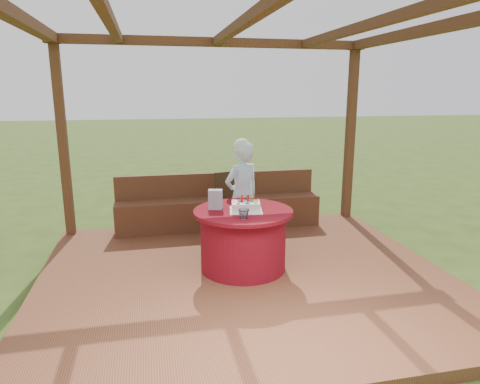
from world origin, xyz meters
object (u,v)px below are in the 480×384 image
chair (233,201)px  table (243,239)px  drinking_glass (244,214)px  gift_bag (215,199)px  bench (219,210)px  birthday_cake (246,206)px  elderly_woman (242,194)px

chair → table: bearing=-96.0°
table → drinking_glass: (-0.07, -0.34, 0.39)m
gift_bag → drinking_glass: bearing=-50.4°
gift_bag → table: bearing=-7.0°
table → chair: (0.12, 1.18, 0.15)m
drinking_glass → table: bearing=78.2°
bench → drinking_glass: (-0.06, -1.91, 0.48)m
table → drinking_glass: 0.53m
birthday_cake → chair: bearing=85.3°
gift_bag → chair: bearing=81.7°
table → gift_bag: size_ratio=5.03×
bench → drinking_glass: drinking_glass is taller
drinking_glass → chair: bearing=82.7°
elderly_woman → birthday_cake: size_ratio=3.44×
bench → elderly_woman: bearing=-81.0°
bench → gift_bag: bearing=-100.9°
bench → chair: 0.48m
bench → elderly_woman: elderly_woman is taller
table → gift_bag: (-0.30, 0.11, 0.45)m
bench → gift_bag: size_ratio=13.52×
bench → drinking_glass: size_ratio=26.26×
elderly_woman → chair: bearing=90.7°
chair → drinking_glass: bearing=-97.3°
table → elderly_woman: (0.13, 0.65, 0.36)m
bench → chair: size_ratio=3.35×
elderly_woman → birthday_cake: 0.69m
chair → gift_bag: 1.19m
elderly_woman → bench: bearing=99.0°
chair → elderly_woman: size_ratio=0.63×
elderly_woman → birthday_cake: bearing=-98.9°
chair → elderly_woman: 0.57m
table → chair: size_ratio=1.25×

